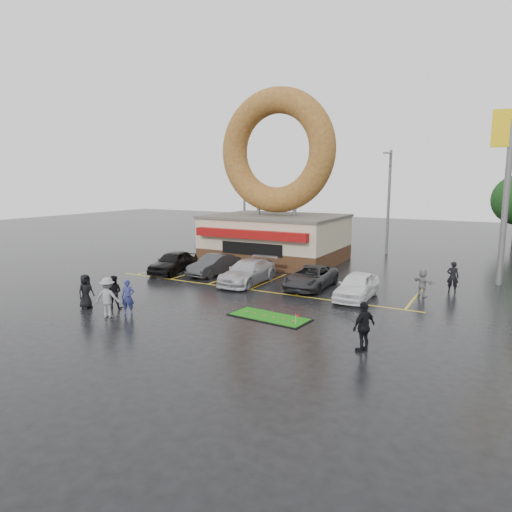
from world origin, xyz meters
The scene contains 19 objects.
ground centered at (0.00, 0.00, 0.00)m, with size 120.00×120.00×0.00m, color black.
donut_shop centered at (-3.00, 12.97, 4.46)m, with size 10.20×8.70×13.50m.
shell_sign centered at (13.00, 12.00, 7.38)m, with size 2.20×0.36×10.60m.
streetlight_left centered at (-10.00, 19.92, 4.78)m, with size 0.40×2.21×9.00m.
streetlight_mid centered at (4.00, 20.92, 4.78)m, with size 0.40×2.21×9.00m.
car_black centered at (-7.17, 5.18, 0.77)m, with size 1.82×4.52×1.54m, color black.
car_dgrey centered at (-4.26, 5.95, 0.70)m, with size 1.49×4.28×1.41m, color #303032.
car_silver centered at (-0.91, 4.80, 0.74)m, with size 2.08×5.13×1.49m, color #B9B9BE.
car_grey centered at (3.02, 5.58, 0.66)m, with size 2.20×4.78×1.33m, color #2B2B2E.
car_white centered at (6.23, 4.33, 0.73)m, with size 1.73×4.30×1.46m, color white.
person_blue centered at (-2.63, -3.86, 0.86)m, with size 0.62×0.41×1.71m, color navy.
person_blackjkt centered at (-4.01, -3.43, 0.85)m, with size 0.83×0.65×1.71m, color black.
person_hoodie centered at (-3.17, -4.62, 0.96)m, with size 1.24×0.71×1.92m, color gray.
person_bystander centered at (-5.32, -4.06, 0.88)m, with size 0.86×0.56×1.75m, color black.
person_cameraman centered at (8.71, -3.15, 0.98)m, with size 1.14×0.48×1.95m, color black.
person_walker_near centered at (9.29, 6.70, 0.78)m, with size 1.45×0.46×1.57m, color gray.
person_walker_far centered at (10.65, 8.57, 0.91)m, with size 0.66×0.43×1.81m, color black.
dumpster centered at (-7.50, 11.62, 0.65)m, with size 1.80×1.20×1.30m, color #183D17.
putting_green centered at (3.61, -1.04, 0.03)m, with size 4.04×2.07×0.49m.
Camera 1 is at (13.09, -19.63, 6.44)m, focal length 32.00 mm.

